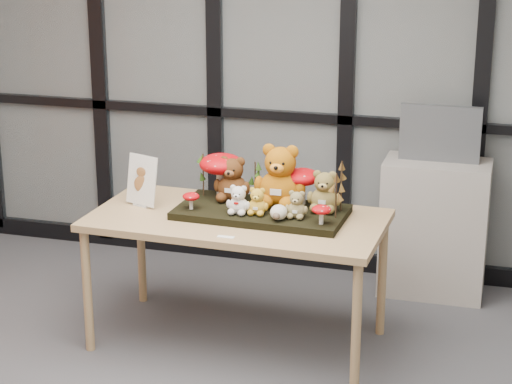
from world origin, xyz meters
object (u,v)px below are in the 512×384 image
(display_table, at_px, (237,228))
(bear_small_yellow, at_px, (257,199))
(diorama_tray, at_px, (261,212))
(bear_beige_small, at_px, (297,203))
(plush_cream_hedgehog, at_px, (279,212))
(mushroom_front_left, at_px, (191,200))
(mushroom_front_right, at_px, (321,214))
(bear_pooh_yellow, at_px, (280,172))
(mushroom_back_left, at_px, (221,173))
(bear_white_bow, at_px, (239,198))
(cabinet, at_px, (434,228))
(sign_holder, at_px, (142,183))
(monitor, at_px, (440,133))
(bear_tan_back, at_px, (325,189))
(bear_brown_medium, at_px, (232,176))
(mushroom_back_right, at_px, (302,185))

(display_table, xyz_separation_m, bear_small_yellow, (0.13, -0.04, 0.19))
(diorama_tray, distance_m, bear_beige_small, 0.26)
(display_table, bearing_deg, bear_beige_small, -3.41)
(plush_cream_hedgehog, height_order, mushroom_front_left, mushroom_front_left)
(display_table, xyz_separation_m, plush_cream_hedgehog, (0.26, -0.10, 0.15))
(display_table, height_order, mushroom_front_left, mushroom_front_left)
(diorama_tray, xyz_separation_m, plush_cream_hedgehog, (0.14, -0.15, 0.07))
(bear_beige_small, distance_m, mushroom_front_right, 0.17)
(bear_small_yellow, xyz_separation_m, mushroom_front_right, (0.37, -0.06, -0.03))
(bear_pooh_yellow, bearing_deg, mushroom_back_left, 172.90)
(bear_white_bow, relative_size, cabinet, 0.20)
(sign_holder, bearing_deg, mushroom_back_left, 41.58)
(bear_pooh_yellow, distance_m, plush_cream_hedgehog, 0.29)
(cabinet, relative_size, monitor, 1.76)
(bear_small_yellow, relative_size, mushroom_front_right, 1.45)
(bear_tan_back, bearing_deg, bear_brown_medium, 177.71)
(bear_small_yellow, height_order, bear_beige_small, same)
(bear_pooh_yellow, bearing_deg, bear_brown_medium, 178.79)
(bear_tan_back, relative_size, cabinet, 0.28)
(display_table, relative_size, bear_brown_medium, 5.85)
(bear_small_yellow, distance_m, sign_holder, 0.71)
(diorama_tray, xyz_separation_m, mushroom_back_right, (0.19, 0.15, 0.13))
(bear_beige_small, relative_size, mushroom_front_left, 1.60)
(bear_beige_small, bearing_deg, bear_pooh_yellow, 129.38)
(plush_cream_hedgehog, distance_m, mushroom_front_left, 0.51)
(bear_white_bow, relative_size, mushroom_front_left, 1.70)
(display_table, distance_m, mushroom_front_right, 0.53)
(plush_cream_hedgehog, height_order, monitor, monitor)
(bear_tan_back, height_order, mushroom_front_left, bear_tan_back)
(bear_beige_small, height_order, mushroom_front_right, bear_beige_small)
(bear_white_bow, xyz_separation_m, mushroom_front_right, (0.47, -0.05, -0.03))
(bear_white_bow, distance_m, plush_cream_hedgehog, 0.24)
(bear_small_yellow, relative_size, bear_beige_small, 1.00)
(bear_brown_medium, bearing_deg, plush_cream_hedgehog, -35.55)
(mushroom_front_right, bearing_deg, mushroom_back_left, 154.80)
(diorama_tray, xyz_separation_m, monitor, (0.87, 0.99, 0.27))
(bear_tan_back, relative_size, plush_cream_hedgehog, 2.72)
(bear_brown_medium, height_order, bear_tan_back, bear_brown_medium)
(display_table, xyz_separation_m, bear_tan_back, (0.46, 0.12, 0.23))
(bear_tan_back, height_order, cabinet, bear_tan_back)
(cabinet, bearing_deg, mushroom_front_left, -138.95)
(display_table, xyz_separation_m, mushroom_back_right, (0.32, 0.20, 0.22))
(bear_pooh_yellow, bearing_deg, bear_beige_small, -50.62)
(bear_small_yellow, relative_size, monitor, 0.33)
(bear_tan_back, xyz_separation_m, bear_small_yellow, (-0.33, -0.16, -0.04))
(mushroom_front_right, bearing_deg, monitor, 66.47)
(bear_pooh_yellow, height_order, bear_white_bow, bear_pooh_yellow)
(bear_beige_small, distance_m, mushroom_front_left, 0.59)
(bear_white_bow, relative_size, mushroom_front_right, 1.55)
(diorama_tray, bearing_deg, sign_holder, -176.58)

